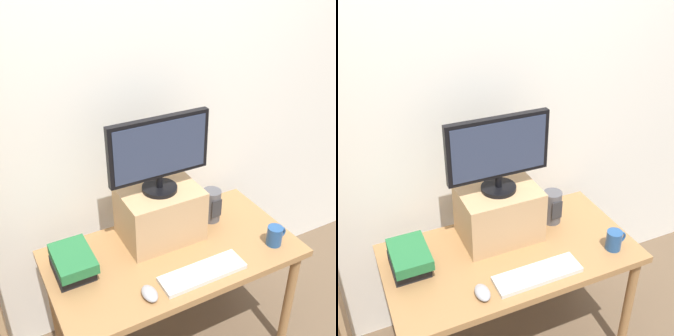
{
  "view_description": "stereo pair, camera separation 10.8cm",
  "coord_description": "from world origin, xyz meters",
  "views": [
    {
      "loc": [
        -0.78,
        -1.41,
        2.08
      ],
      "look_at": [
        0.0,
        0.06,
        1.14
      ],
      "focal_mm": 45.0,
      "sensor_mm": 36.0,
      "label": 1
    },
    {
      "loc": [
        -0.68,
        -1.46,
        2.08
      ],
      "look_at": [
        0.0,
        0.06,
        1.14
      ],
      "focal_mm": 45.0,
      "sensor_mm": 36.0,
      "label": 2
    }
  ],
  "objects": [
    {
      "name": "computer_mouse",
      "position": [
        -0.23,
        -0.22,
        0.72
      ],
      "size": [
        0.06,
        0.1,
        0.04
      ],
      "color": "#99999E",
      "rests_on": "desk"
    },
    {
      "name": "desk",
      "position": [
        0.0,
        0.0,
        0.62
      ],
      "size": [
        1.23,
        0.65,
        0.7
      ],
      "color": "#9E7042",
      "rests_on": "ground_plane"
    },
    {
      "name": "book_stack",
      "position": [
        -0.48,
        0.08,
        0.76
      ],
      "size": [
        0.18,
        0.25,
        0.11
      ],
      "color": "black",
      "rests_on": "desk"
    },
    {
      "name": "desk_speaker",
      "position": [
        0.31,
        0.14,
        0.79
      ],
      "size": [
        0.1,
        0.1,
        0.18
      ],
      "color": "#4C4C51",
      "rests_on": "desk"
    },
    {
      "name": "keyboard",
      "position": [
        0.04,
        -0.21,
        0.71
      ],
      "size": [
        0.41,
        0.13,
        0.02
      ],
      "color": "silver",
      "rests_on": "desk"
    },
    {
      "name": "coffee_mug",
      "position": [
        0.48,
        -0.19,
        0.75
      ],
      "size": [
        0.11,
        0.08,
        0.1
      ],
      "color": "#234C84",
      "rests_on": "desk"
    },
    {
      "name": "riser_box",
      "position": [
        0.0,
        0.14,
        0.84
      ],
      "size": [
        0.39,
        0.29,
        0.28
      ],
      "color": "tan",
      "rests_on": "desk"
    },
    {
      "name": "back_wall",
      "position": [
        0.0,
        0.46,
        1.3
      ],
      "size": [
        7.0,
        0.08,
        2.6
      ],
      "color": "silver",
      "rests_on": "ground_plane"
    },
    {
      "name": "computer_monitor",
      "position": [
        0.0,
        0.14,
        1.19
      ],
      "size": [
        0.51,
        0.17,
        0.38
      ],
      "color": "black",
      "rests_on": "riser_box"
    }
  ]
}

